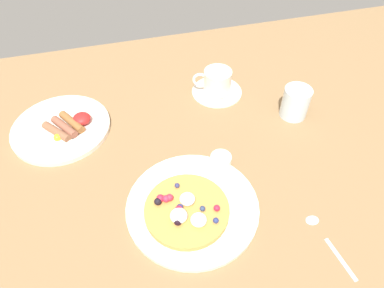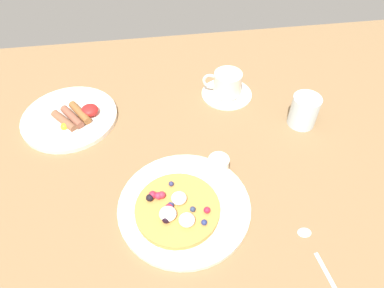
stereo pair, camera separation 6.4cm
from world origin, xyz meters
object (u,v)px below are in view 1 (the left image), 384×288
coffee_saucer (217,91)px  teaspoon (322,233)px  breakfast_plate (61,128)px  coffee_cup (217,81)px  syrup_ramekin (221,161)px  water_glass (295,103)px  pancake_plate (192,207)px

coffee_saucer → teaspoon: (0.07, -0.48, -0.00)m
breakfast_plate → coffee_cup: (0.43, 0.04, 0.03)m
syrup_ramekin → water_glass: size_ratio=0.57×
coffee_cup → syrup_ramekin: bearing=-105.9°
teaspoon → coffee_cup: bearing=98.0°
coffee_saucer → teaspoon: bearing=-82.2°
syrup_ramekin → coffee_saucer: bearing=73.7°
pancake_plate → syrup_ramekin: size_ratio=5.88×
syrup_ramekin → water_glass: (0.25, 0.13, 0.01)m
syrup_ramekin → coffee_cup: (0.08, 0.27, 0.01)m
pancake_plate → teaspoon: (0.24, -0.13, -0.00)m
pancake_plate → water_glass: water_glass is taller
coffee_saucer → coffee_cup: bearing=163.7°
breakfast_plate → water_glass: 0.61m
pancake_plate → coffee_saucer: (0.17, 0.36, -0.00)m
pancake_plate → teaspoon: bearing=-28.0°
coffee_cup → pancake_plate: bearing=-115.0°
breakfast_plate → coffee_cup: coffee_cup is taller
coffee_cup → water_glass: (0.17, -0.14, 0.00)m
syrup_ramekin → breakfast_plate: 0.42m
water_glass → coffee_cup: bearing=139.6°
coffee_saucer → teaspoon: 0.49m
coffee_saucer → teaspoon: coffee_saucer is taller
teaspoon → water_glass: size_ratio=1.75×
coffee_cup → coffee_saucer: bearing=-16.3°
syrup_ramekin → teaspoon: syrup_ramekin is taller
syrup_ramekin → coffee_saucer: size_ratio=0.33×
coffee_cup → teaspoon: size_ratio=0.74×
breakfast_plate → water_glass: bearing=-9.5°
syrup_ramekin → pancake_plate: bearing=-136.0°
coffee_cup → breakfast_plate: bearing=-174.3°
breakfast_plate → syrup_ramekin: bearing=-32.7°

